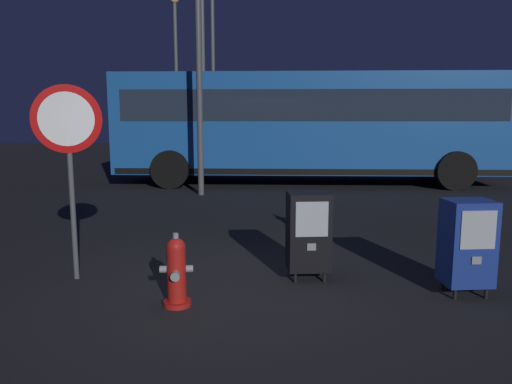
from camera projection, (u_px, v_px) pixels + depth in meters
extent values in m
plane|color=black|center=(237.00, 291.00, 5.32)|extent=(60.00, 60.00, 0.00)
cylinder|color=red|center=(177.00, 303.00, 4.91)|extent=(0.28, 0.28, 0.05)
cylinder|color=red|center=(177.00, 274.00, 4.86)|extent=(0.19, 0.19, 0.55)
sphere|color=red|center=(176.00, 248.00, 4.82)|extent=(0.19, 0.19, 0.19)
cylinder|color=gray|center=(176.00, 236.00, 4.80)|extent=(0.06, 0.06, 0.05)
cylinder|color=gray|center=(175.00, 276.00, 4.73)|extent=(0.09, 0.08, 0.09)
cylinder|color=gray|center=(163.00, 269.00, 4.85)|extent=(0.07, 0.07, 0.07)
cylinder|color=gray|center=(190.00, 269.00, 4.87)|extent=(0.07, 0.07, 0.07)
cylinder|color=black|center=(295.00, 278.00, 5.58)|extent=(0.04, 0.04, 0.12)
cylinder|color=black|center=(324.00, 277.00, 5.60)|extent=(0.04, 0.04, 0.12)
cylinder|color=black|center=(292.00, 270.00, 5.85)|extent=(0.04, 0.04, 0.12)
cylinder|color=black|center=(319.00, 269.00, 5.88)|extent=(0.04, 0.04, 0.12)
cube|color=black|center=(308.00, 231.00, 5.65)|extent=(0.48, 0.40, 0.90)
cube|color=#B2B7BF|center=(312.00, 219.00, 5.42)|extent=(0.36, 0.01, 0.40)
cube|color=gray|center=(311.00, 247.00, 5.46)|extent=(0.10, 0.02, 0.08)
cylinder|color=black|center=(455.00, 294.00, 5.07)|extent=(0.04, 0.04, 0.12)
cylinder|color=black|center=(486.00, 293.00, 5.09)|extent=(0.04, 0.04, 0.12)
cylinder|color=black|center=(443.00, 285.00, 5.34)|extent=(0.04, 0.04, 0.12)
cylinder|color=black|center=(472.00, 284.00, 5.37)|extent=(0.04, 0.04, 0.12)
cube|color=navy|center=(467.00, 242.00, 5.14)|extent=(0.48, 0.40, 0.90)
cube|color=#B2B7BF|center=(479.00, 230.00, 4.91)|extent=(0.36, 0.01, 0.40)
cube|color=gray|center=(476.00, 260.00, 4.96)|extent=(0.10, 0.02, 0.08)
cylinder|color=#4C4F54|center=(71.00, 186.00, 5.56)|extent=(0.06, 0.06, 2.20)
cylinder|color=red|center=(67.00, 119.00, 5.43)|extent=(0.71, 0.31, 0.76)
cylinder|color=white|center=(67.00, 119.00, 5.41)|extent=(0.56, 0.23, 0.60)
cube|color=black|center=(299.00, 227.00, 8.34)|extent=(0.36, 0.36, 0.03)
cone|color=orange|center=(299.00, 211.00, 8.29)|extent=(0.28, 0.28, 0.50)
cylinder|color=white|center=(299.00, 209.00, 8.29)|extent=(0.17, 0.17, 0.06)
cube|color=#19519E|center=(309.00, 123.00, 13.66)|extent=(10.72, 3.70, 2.65)
cube|color=#1E2838|center=(309.00, 106.00, 13.59)|extent=(10.10, 3.65, 0.80)
cube|color=black|center=(308.00, 167.00, 13.85)|extent=(10.51, 3.69, 0.16)
cylinder|color=black|center=(456.00, 171.00, 12.46)|extent=(1.03, 0.39, 1.00)
cylinder|color=black|center=(426.00, 162.00, 14.93)|extent=(1.03, 0.39, 1.00)
cylinder|color=black|center=(170.00, 169.00, 12.76)|extent=(1.03, 0.39, 1.00)
cylinder|color=black|center=(187.00, 161.00, 15.23)|extent=(1.03, 0.39, 1.00)
cylinder|color=#4C4F54|center=(213.00, 54.00, 17.43)|extent=(0.14, 0.14, 8.16)
cylinder|color=#4C4F54|center=(203.00, 51.00, 16.05)|extent=(0.14, 0.14, 7.97)
cylinder|color=#4C4F54|center=(199.00, 47.00, 11.26)|extent=(0.14, 0.14, 6.91)
cylinder|color=#4C4F54|center=(177.00, 85.00, 18.54)|extent=(0.14, 0.14, 6.04)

